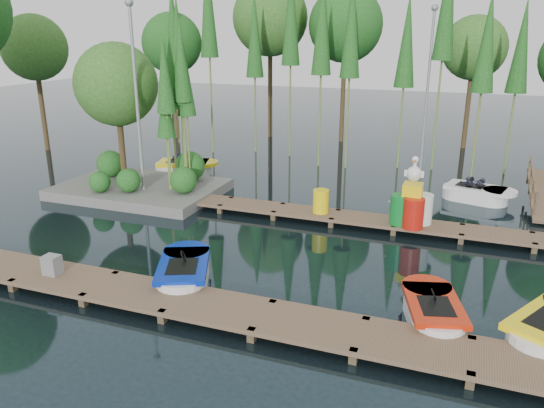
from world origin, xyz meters
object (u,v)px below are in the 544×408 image
(boat_yellow_far, at_px, (185,168))
(boat_red, at_px, (433,312))
(drum_cluster, at_px, (412,205))
(island, at_px, (132,112))
(boat_blue, at_px, (184,273))
(utility_cabinet, at_px, (52,265))
(yellow_barrel, at_px, (321,201))

(boat_yellow_far, bearing_deg, boat_red, -36.96)
(boat_yellow_far, xyz_separation_m, drum_cluster, (10.40, -3.97, 0.65))
(island, bearing_deg, boat_red, -27.84)
(boat_blue, height_order, utility_cabinet, boat_blue)
(boat_blue, xyz_separation_m, boat_red, (6.14, 0.22, -0.02))
(island, relative_size, boat_yellow_far, 2.19)
(island, xyz_separation_m, boat_yellow_far, (0.42, 3.02, -2.88))
(boat_blue, relative_size, utility_cabinet, 5.97)
(island, relative_size, boat_red, 2.48)
(boat_red, distance_m, drum_cluster, 5.50)
(yellow_barrel, relative_size, drum_cluster, 0.36)
(boat_blue, height_order, boat_red, boat_blue)
(boat_blue, distance_m, yellow_barrel, 6.09)
(island, bearing_deg, yellow_barrel, -5.78)
(yellow_barrel, bearing_deg, boat_yellow_far, 152.70)
(boat_yellow_far, distance_m, utility_cabinet, 11.06)
(boat_red, height_order, boat_yellow_far, boat_yellow_far)
(drum_cluster, bearing_deg, utility_cabinet, -139.79)
(boat_blue, relative_size, boat_yellow_far, 0.97)
(yellow_barrel, xyz_separation_m, drum_cluster, (3.01, -0.16, 0.25))
(yellow_barrel, bearing_deg, drum_cluster, -3.03)
(utility_cabinet, xyz_separation_m, drum_cluster, (8.09, 6.84, 0.40))
(boat_red, xyz_separation_m, drum_cluster, (-1.10, 5.34, 0.71))
(drum_cluster, bearing_deg, island, 174.98)
(utility_cabinet, distance_m, yellow_barrel, 8.65)
(boat_blue, xyz_separation_m, drum_cluster, (5.05, 5.56, 0.69))
(boat_blue, bearing_deg, drum_cluster, 24.31)
(drum_cluster, bearing_deg, boat_red, -78.41)
(yellow_barrel, distance_m, drum_cluster, 3.02)
(boat_yellow_far, relative_size, drum_cluster, 1.39)
(utility_cabinet, height_order, drum_cluster, drum_cluster)
(boat_red, height_order, yellow_barrel, yellow_barrel)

